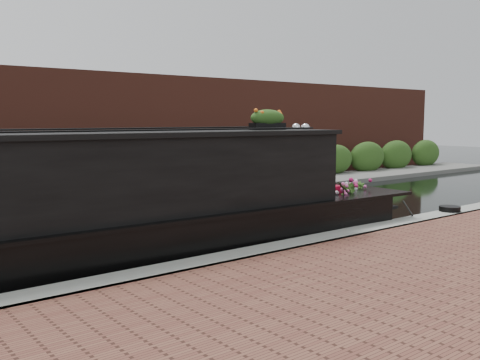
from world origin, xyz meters
TOP-DOWN VIEW (x-y plane):
  - ground at (0.00, 0.00)m, footprint 80.00×80.00m
  - near_bank_coping at (0.00, -3.30)m, footprint 40.00×0.60m
  - far_bank_path at (0.00, 4.20)m, footprint 40.00×2.40m
  - far_hedge at (0.00, 5.10)m, footprint 40.00×1.10m
  - far_brick_wall at (0.00, 7.20)m, footprint 40.00×1.00m
  - narrowboat at (-2.04, -1.75)m, footprint 12.26×2.64m
  - rope_fender at (4.52, -1.75)m, footprint 0.33×0.42m
  - coiled_mooring_rope at (5.68, -3.24)m, footprint 0.49×0.49m

SIDE VIEW (x-z plane):
  - ground at x=0.00m, z-range 0.00..0.00m
  - near_bank_coping at x=0.00m, z-range -0.25..0.25m
  - far_bank_path at x=0.00m, z-range -0.17..0.17m
  - far_hedge at x=0.00m, z-range -1.40..1.40m
  - far_brick_wall at x=0.00m, z-range -4.00..4.00m
  - rope_fender at x=4.52m, z-range 0.00..0.33m
  - coiled_mooring_rope at x=5.68m, z-range 0.25..0.37m
  - narrowboat at x=-2.04m, z-range -0.57..2.27m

